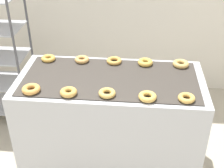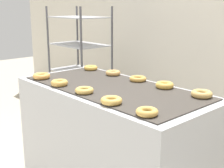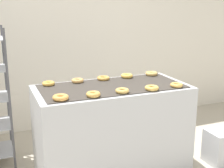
{
  "view_description": "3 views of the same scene",
  "coord_description": "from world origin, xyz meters",
  "px_view_note": "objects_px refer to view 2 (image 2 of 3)",
  "views": [
    {
      "loc": [
        0.21,
        -1.57,
        2.27
      ],
      "look_at": [
        0.0,
        0.77,
        0.81
      ],
      "focal_mm": 50.0,
      "sensor_mm": 36.0,
      "label": 1
    },
    {
      "loc": [
        1.66,
        -0.88,
        1.56
      ],
      "look_at": [
        0.0,
        0.62,
        0.98
      ],
      "focal_mm": 50.0,
      "sensor_mm": 36.0,
      "label": 2
    },
    {
      "loc": [
        -1.13,
        -2.19,
        1.79
      ],
      "look_at": [
        0.0,
        0.62,
        0.98
      ],
      "focal_mm": 50.0,
      "sensor_mm": 36.0,
      "label": 3
    }
  ],
  "objects_px": {
    "donut_near_right": "(111,101)",
    "donut_near_rightmost": "(147,112)",
    "donut_far_leftmost": "(91,68)",
    "donut_far_left": "(113,73)",
    "donut_far_rightmost": "(202,94)",
    "donut_near_center": "(84,90)",
    "donut_far_right": "(165,85)",
    "donut_near_left": "(59,83)",
    "donut_near_leftmost": "(41,76)",
    "donut_far_center": "(138,79)",
    "baking_rack_cart": "(80,71)",
    "fryer_machine": "(112,146)"
  },
  "relations": [
    {
      "from": "donut_far_leftmost",
      "to": "donut_far_center",
      "type": "distance_m",
      "value": 0.6
    },
    {
      "from": "donut_far_leftmost",
      "to": "donut_far_left",
      "type": "distance_m",
      "value": 0.31
    },
    {
      "from": "donut_near_right",
      "to": "donut_near_rightmost",
      "type": "xyz_separation_m",
      "value": [
        0.28,
        0.01,
        -0.0
      ]
    },
    {
      "from": "donut_far_rightmost",
      "to": "donut_near_center",
      "type": "bearing_deg",
      "value": -138.85
    },
    {
      "from": "donut_near_leftmost",
      "to": "donut_far_center",
      "type": "xyz_separation_m",
      "value": [
        0.59,
        0.53,
        -0.0
      ]
    },
    {
      "from": "donut_near_left",
      "to": "donut_far_leftmost",
      "type": "height_order",
      "value": "donut_near_left"
    },
    {
      "from": "donut_far_leftmost",
      "to": "donut_far_rightmost",
      "type": "relative_size",
      "value": 0.9
    },
    {
      "from": "donut_far_rightmost",
      "to": "donut_near_leftmost",
      "type": "bearing_deg",
      "value": -156.17
    },
    {
      "from": "donut_near_center",
      "to": "donut_near_right",
      "type": "xyz_separation_m",
      "value": [
        0.3,
        -0.02,
        0.0
      ]
    },
    {
      "from": "donut_far_right",
      "to": "donut_far_left",
      "type": "bearing_deg",
      "value": 179.45
    },
    {
      "from": "donut_far_leftmost",
      "to": "donut_far_rightmost",
      "type": "distance_m",
      "value": 1.18
    },
    {
      "from": "donut_far_rightmost",
      "to": "donut_far_left",
      "type": "bearing_deg",
      "value": 179.62
    },
    {
      "from": "donut_near_left",
      "to": "donut_far_left",
      "type": "relative_size",
      "value": 1.01
    },
    {
      "from": "fryer_machine",
      "to": "donut_near_center",
      "type": "bearing_deg",
      "value": -89.92
    },
    {
      "from": "donut_near_center",
      "to": "donut_near_rightmost",
      "type": "height_order",
      "value": "same"
    },
    {
      "from": "donut_near_leftmost",
      "to": "donut_far_right",
      "type": "height_order",
      "value": "same"
    },
    {
      "from": "donut_far_left",
      "to": "donut_far_rightmost",
      "type": "bearing_deg",
      "value": -0.38
    },
    {
      "from": "donut_near_left",
      "to": "donut_far_right",
      "type": "height_order",
      "value": "same"
    },
    {
      "from": "donut_near_right",
      "to": "donut_near_rightmost",
      "type": "bearing_deg",
      "value": 1.78
    },
    {
      "from": "donut_near_leftmost",
      "to": "donut_near_right",
      "type": "relative_size",
      "value": 1.04
    },
    {
      "from": "donut_near_right",
      "to": "donut_far_rightmost",
      "type": "xyz_separation_m",
      "value": [
        0.29,
        0.54,
        0.0
      ]
    },
    {
      "from": "donut_near_left",
      "to": "donut_near_right",
      "type": "xyz_separation_m",
      "value": [
        0.59,
        -0.0,
        -0.0
      ]
    },
    {
      "from": "donut_near_center",
      "to": "donut_far_rightmost",
      "type": "height_order",
      "value": "donut_far_rightmost"
    },
    {
      "from": "donut_near_center",
      "to": "donut_far_leftmost",
      "type": "height_order",
      "value": "same"
    },
    {
      "from": "donut_far_leftmost",
      "to": "donut_far_center",
      "type": "xyz_separation_m",
      "value": [
        0.6,
        0.01,
        -0.0
      ]
    },
    {
      "from": "donut_near_center",
      "to": "donut_near_rightmost",
      "type": "xyz_separation_m",
      "value": [
        0.59,
        -0.01,
        -0.0
      ]
    },
    {
      "from": "donut_far_leftmost",
      "to": "donut_far_left",
      "type": "xyz_separation_m",
      "value": [
        0.31,
        0.0,
        0.0
      ]
    },
    {
      "from": "donut_far_center",
      "to": "donut_far_right",
      "type": "height_order",
      "value": "donut_far_right"
    },
    {
      "from": "baking_rack_cart",
      "to": "donut_far_rightmost",
      "type": "relative_size",
      "value": 10.96
    },
    {
      "from": "donut_near_leftmost",
      "to": "donut_far_right",
      "type": "relative_size",
      "value": 1.06
    },
    {
      "from": "donut_near_right",
      "to": "donut_far_leftmost",
      "type": "distance_m",
      "value": 1.04
    },
    {
      "from": "donut_far_left",
      "to": "donut_near_leftmost",
      "type": "bearing_deg",
      "value": -119.7
    },
    {
      "from": "donut_far_left",
      "to": "donut_far_rightmost",
      "type": "height_order",
      "value": "donut_far_rightmost"
    },
    {
      "from": "donut_far_left",
      "to": "donut_far_leftmost",
      "type": "bearing_deg",
      "value": -179.26
    },
    {
      "from": "donut_near_center",
      "to": "donut_far_rightmost",
      "type": "distance_m",
      "value": 0.79
    },
    {
      "from": "donut_far_right",
      "to": "donut_near_left",
      "type": "bearing_deg",
      "value": -137.04
    },
    {
      "from": "donut_near_left",
      "to": "donut_near_right",
      "type": "relative_size",
      "value": 0.96
    },
    {
      "from": "donut_near_right",
      "to": "donut_near_leftmost",
      "type": "bearing_deg",
      "value": 178.76
    },
    {
      "from": "donut_near_leftmost",
      "to": "donut_far_left",
      "type": "bearing_deg",
      "value": 60.3
    },
    {
      "from": "baking_rack_cart",
      "to": "donut_far_center",
      "type": "relative_size",
      "value": 11.33
    },
    {
      "from": "donut_near_leftmost",
      "to": "donut_far_center",
      "type": "height_order",
      "value": "donut_near_leftmost"
    },
    {
      "from": "donut_near_center",
      "to": "fryer_machine",
      "type": "bearing_deg",
      "value": 90.08
    },
    {
      "from": "donut_far_center",
      "to": "donut_far_right",
      "type": "relative_size",
      "value": 1.02
    },
    {
      "from": "baking_rack_cart",
      "to": "donut_far_left",
      "type": "bearing_deg",
      "value": -20.99
    },
    {
      "from": "donut_far_leftmost",
      "to": "donut_far_rightmost",
      "type": "bearing_deg",
      "value": -0.09
    },
    {
      "from": "donut_near_right",
      "to": "donut_near_rightmost",
      "type": "relative_size",
      "value": 1.07
    },
    {
      "from": "fryer_machine",
      "to": "donut_far_rightmost",
      "type": "height_order",
      "value": "donut_far_rightmost"
    },
    {
      "from": "fryer_machine",
      "to": "donut_near_center",
      "type": "xyz_separation_m",
      "value": [
        0.0,
        -0.26,
        0.5
      ]
    },
    {
      "from": "baking_rack_cart",
      "to": "donut_far_center",
      "type": "height_order",
      "value": "baking_rack_cart"
    },
    {
      "from": "donut_far_right",
      "to": "donut_far_rightmost",
      "type": "xyz_separation_m",
      "value": [
        0.31,
        -0.0,
        -0.0
      ]
    }
  ]
}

